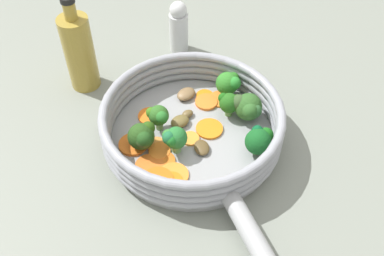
{
  "coord_description": "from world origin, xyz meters",
  "views": [
    {
      "loc": [
        -0.47,
        -0.12,
        0.56
      ],
      "look_at": [
        0.0,
        0.0,
        0.03
      ],
      "focal_mm": 42.0,
      "sensor_mm": 36.0,
      "label": 1
    }
  ],
  "objects_px": {
    "broccoli_floret_0": "(259,140)",
    "carrot_slice_8": "(174,175)",
    "carrot_slice_11": "(209,129)",
    "broccoli_floret_5": "(229,103)",
    "carrot_slice_5": "(203,95)",
    "broccoli_floret_4": "(174,138)",
    "mushroom_piece_1": "(186,94)",
    "salt_shaker": "(179,27)",
    "oil_bottle": "(79,51)",
    "carrot_slice_13": "(133,144)",
    "carrot_slice_2": "(172,181)",
    "carrot_slice_3": "(163,161)",
    "carrot_slice_0": "(206,102)",
    "carrot_slice_1": "(190,139)",
    "broccoli_floret_2": "(248,107)",
    "broccoli_floret_6": "(229,83)",
    "broccoli_floret_3": "(142,137)",
    "carrot_slice_9": "(159,151)",
    "carrot_slice_7": "(156,144)",
    "carrot_slice_6": "(158,180)",
    "carrot_slice_4": "(221,99)",
    "skillet": "(192,137)",
    "mushroom_piece_0": "(202,148)",
    "mushroom_piece_3": "(188,114)",
    "broccoli_floret_1": "(158,116)",
    "carrot_slice_10": "(150,166)",
    "mushroom_piece_2": "(180,121)",
    "carrot_slice_12": "(150,116)"
  },
  "relations": [
    {
      "from": "skillet",
      "to": "carrot_slice_10",
      "type": "xyz_separation_m",
      "value": [
        -0.08,
        0.05,
        0.01
      ]
    },
    {
      "from": "broccoli_floret_4",
      "to": "salt_shaker",
      "type": "xyz_separation_m",
      "value": [
        0.27,
        0.07,
        0.01
      ]
    },
    {
      "from": "carrot_slice_4",
      "to": "broccoli_floret_6",
      "type": "relative_size",
      "value": 0.82
    },
    {
      "from": "carrot_slice_0",
      "to": "carrot_slice_6",
      "type": "relative_size",
      "value": 0.82
    },
    {
      "from": "carrot_slice_9",
      "to": "mushroom_piece_3",
      "type": "height_order",
      "value": "mushroom_piece_3"
    },
    {
      "from": "broccoli_floret_0",
      "to": "carrot_slice_8",
      "type": "bearing_deg",
      "value": 123.75
    },
    {
      "from": "carrot_slice_13",
      "to": "broccoli_floret_0",
      "type": "xyz_separation_m",
      "value": [
        0.04,
        -0.19,
        0.03
      ]
    },
    {
      "from": "carrot_slice_3",
      "to": "carrot_slice_13",
      "type": "relative_size",
      "value": 0.83
    },
    {
      "from": "skillet",
      "to": "carrot_slice_6",
      "type": "distance_m",
      "value": 0.11
    },
    {
      "from": "broccoli_floret_0",
      "to": "mushroom_piece_2",
      "type": "relative_size",
      "value": 1.45
    },
    {
      "from": "skillet",
      "to": "carrot_slice_7",
      "type": "bearing_deg",
      "value": 126.48
    },
    {
      "from": "carrot_slice_5",
      "to": "salt_shaker",
      "type": "distance_m",
      "value": 0.16
    },
    {
      "from": "carrot_slice_12",
      "to": "broccoli_floret_3",
      "type": "distance_m",
      "value": 0.07
    },
    {
      "from": "broccoli_floret_2",
      "to": "broccoli_floret_6",
      "type": "xyz_separation_m",
      "value": [
        0.05,
        0.04,
        0.0
      ]
    },
    {
      "from": "mushroom_piece_3",
      "to": "salt_shaker",
      "type": "height_order",
      "value": "salt_shaker"
    },
    {
      "from": "carrot_slice_0",
      "to": "carrot_slice_1",
      "type": "xyz_separation_m",
      "value": [
        -0.09,
        0.01,
        -0.0
      ]
    },
    {
      "from": "carrot_slice_8",
      "to": "broccoli_floret_5",
      "type": "relative_size",
      "value": 1.04
    },
    {
      "from": "carrot_slice_1",
      "to": "carrot_slice_7",
      "type": "relative_size",
      "value": 0.97
    },
    {
      "from": "carrot_slice_2",
      "to": "carrot_slice_3",
      "type": "relative_size",
      "value": 0.87
    },
    {
      "from": "carrot_slice_0",
      "to": "mushroom_piece_3",
      "type": "xyz_separation_m",
      "value": [
        -0.04,
        0.02,
        0.0
      ]
    },
    {
      "from": "carrot_slice_13",
      "to": "mushroom_piece_1",
      "type": "relative_size",
      "value": 1.28
    },
    {
      "from": "carrot_slice_8",
      "to": "mushroom_piece_1",
      "type": "bearing_deg",
      "value": 8.4
    },
    {
      "from": "carrot_slice_4",
      "to": "carrot_slice_8",
      "type": "relative_size",
      "value": 0.89
    },
    {
      "from": "carrot_slice_1",
      "to": "salt_shaker",
      "type": "xyz_separation_m",
      "value": [
        0.24,
        0.08,
        0.04
      ]
    },
    {
      "from": "mushroom_piece_0",
      "to": "broccoli_floret_5",
      "type": "bearing_deg",
      "value": -16.55
    },
    {
      "from": "broccoli_floret_4",
      "to": "carrot_slice_5",
      "type": "bearing_deg",
      "value": -6.35
    },
    {
      "from": "mushroom_piece_3",
      "to": "carrot_slice_8",
      "type": "bearing_deg",
      "value": -175.02
    },
    {
      "from": "carrot_slice_11",
      "to": "broccoli_floret_5",
      "type": "relative_size",
      "value": 1.01
    },
    {
      "from": "broccoli_floret_5",
      "to": "carrot_slice_3",
      "type": "bearing_deg",
      "value": 147.99
    },
    {
      "from": "carrot_slice_4",
      "to": "mushroom_piece_1",
      "type": "bearing_deg",
      "value": 97.52
    },
    {
      "from": "carrot_slice_1",
      "to": "broccoli_floret_2",
      "type": "distance_m",
      "value": 0.11
    },
    {
      "from": "carrot_slice_7",
      "to": "carrot_slice_9",
      "type": "height_order",
      "value": "same"
    },
    {
      "from": "skillet",
      "to": "broccoli_floret_2",
      "type": "bearing_deg",
      "value": -55.19
    },
    {
      "from": "carrot_slice_5",
      "to": "broccoli_floret_4",
      "type": "bearing_deg",
      "value": 173.65
    },
    {
      "from": "carrot_slice_2",
      "to": "broccoli_floret_3",
      "type": "relative_size",
      "value": 0.7
    },
    {
      "from": "carrot_slice_9",
      "to": "mushroom_piece_1",
      "type": "bearing_deg",
      "value": -3.9
    },
    {
      "from": "carrot_slice_9",
      "to": "salt_shaker",
      "type": "relative_size",
      "value": 0.32
    },
    {
      "from": "skillet",
      "to": "carrot_slice_4",
      "type": "relative_size",
      "value": 6.77
    },
    {
      "from": "carrot_slice_0",
      "to": "broccoli_floret_3",
      "type": "bearing_deg",
      "value": 149.52
    },
    {
      "from": "carrot_slice_7",
      "to": "carrot_slice_6",
      "type": "bearing_deg",
      "value": -160.6
    },
    {
      "from": "broccoli_floret_0",
      "to": "mushroom_piece_1",
      "type": "xyz_separation_m",
      "value": [
        0.09,
        0.14,
        -0.02
      ]
    },
    {
      "from": "salt_shaker",
      "to": "oil_bottle",
      "type": "height_order",
      "value": "oil_bottle"
    },
    {
      "from": "carrot_slice_0",
      "to": "carrot_slice_6",
      "type": "xyz_separation_m",
      "value": [
        -0.18,
        0.03,
        0.0
      ]
    },
    {
      "from": "carrot_slice_4",
      "to": "broccoli_floret_2",
      "type": "distance_m",
      "value": 0.07
    },
    {
      "from": "carrot_slice_11",
      "to": "carrot_slice_13",
      "type": "relative_size",
      "value": 0.97
    },
    {
      "from": "carrot_slice_8",
      "to": "carrot_slice_9",
      "type": "bearing_deg",
      "value": 41.23
    },
    {
      "from": "oil_bottle",
      "to": "carrot_slice_11",
      "type": "bearing_deg",
      "value": -105.73
    },
    {
      "from": "broccoli_floret_1",
      "to": "broccoli_floret_2",
      "type": "xyz_separation_m",
      "value": [
        0.06,
        -0.14,
        -0.0
      ]
    },
    {
      "from": "broccoli_floret_4",
      "to": "broccoli_floret_2",
      "type": "bearing_deg",
      "value": -45.42
    },
    {
      "from": "carrot_slice_11",
      "to": "broccoli_floret_5",
      "type": "bearing_deg",
      "value": -28.76
    }
  ]
}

